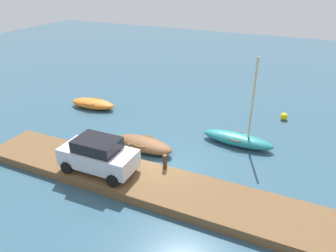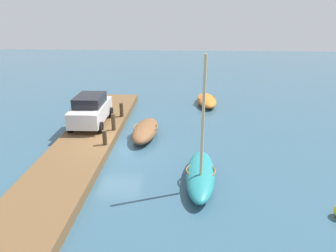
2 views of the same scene
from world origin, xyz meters
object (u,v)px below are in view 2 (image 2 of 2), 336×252
(mooring_post_mid_east, at_px, (113,123))
(parked_car, at_px, (91,110))
(mooring_post_west, at_px, (121,110))
(rowboat_orange, at_px, (207,100))
(mooring_post_mid_west, at_px, (113,122))
(rowboat_brown, at_px, (146,130))
(rowboat_teal, at_px, (201,173))
(mooring_post_east, at_px, (105,138))

(mooring_post_mid_east, distance_m, parked_car, 1.90)
(parked_car, bearing_deg, mooring_post_west, 133.03)
(rowboat_orange, relative_size, mooring_post_mid_east, 4.35)
(mooring_post_mid_east, bearing_deg, mooring_post_mid_west, 180.00)
(mooring_post_west, bearing_deg, rowboat_brown, 39.36)
(rowboat_teal, distance_m, mooring_post_mid_west, 6.90)
(mooring_post_mid_east, bearing_deg, rowboat_brown, 95.65)
(rowboat_orange, distance_m, mooring_post_west, 7.46)
(rowboat_teal, height_order, mooring_post_mid_east, rowboat_teal)
(rowboat_orange, distance_m, mooring_post_east, 10.83)
(mooring_post_west, relative_size, mooring_post_mid_west, 0.92)
(rowboat_brown, bearing_deg, mooring_post_west, -136.75)
(mooring_post_mid_west, xyz_separation_m, mooring_post_mid_east, (0.02, 0.00, -0.06))
(parked_car, bearing_deg, rowboat_brown, 76.79)
(rowboat_brown, distance_m, mooring_post_west, 2.98)
(mooring_post_west, bearing_deg, mooring_post_mid_east, 0.00)
(mooring_post_mid_west, bearing_deg, rowboat_brown, 95.05)
(mooring_post_west, height_order, mooring_post_east, mooring_post_west)
(rowboat_orange, xyz_separation_m, parked_car, (6.03, -7.49, 1.04))
(rowboat_brown, bearing_deg, parked_car, -98.42)
(rowboat_orange, xyz_separation_m, mooring_post_mid_east, (6.96, -5.91, 0.54))
(mooring_post_west, height_order, mooring_post_mid_east, mooring_post_west)
(mooring_post_west, xyz_separation_m, mooring_post_east, (4.55, 0.00, -0.06))
(mooring_post_mid_east, xyz_separation_m, parked_car, (-0.93, -1.58, 0.50))
(rowboat_orange, height_order, mooring_post_mid_east, mooring_post_mid_east)
(rowboat_teal, xyz_separation_m, mooring_post_east, (-2.72, -4.89, 0.44))
(rowboat_orange, relative_size, mooring_post_west, 4.13)
(rowboat_teal, bearing_deg, mooring_post_mid_west, -131.17)
(rowboat_orange, bearing_deg, mooring_post_mid_west, -44.34)
(mooring_post_mid_west, bearing_deg, rowboat_teal, 45.37)
(rowboat_orange, bearing_deg, parked_car, -55.08)
(mooring_post_mid_east, height_order, parked_car, parked_car)
(mooring_post_east, relative_size, parked_car, 0.20)
(mooring_post_west, bearing_deg, rowboat_teal, 33.98)
(rowboat_orange, xyz_separation_m, mooring_post_east, (9.06, -5.91, 0.51))
(mooring_post_mid_west, bearing_deg, rowboat_orange, 139.59)
(mooring_post_west, xyz_separation_m, mooring_post_mid_east, (2.45, 0.00, -0.02))
(mooring_post_mid_west, relative_size, mooring_post_east, 1.24)
(mooring_post_mid_east, bearing_deg, rowboat_orange, 139.67)
(mooring_post_mid_west, height_order, mooring_post_mid_east, mooring_post_mid_west)
(mooring_post_west, distance_m, mooring_post_mid_east, 2.45)
(parked_car, bearing_deg, mooring_post_east, 26.58)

